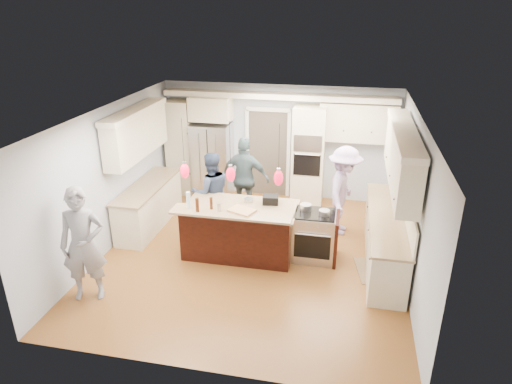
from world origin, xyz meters
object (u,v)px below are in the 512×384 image
refrigerator (212,160)px  island_range (315,236)px  person_far_left (211,192)px  person_bar_end (83,245)px  kitchen_island (240,229)px

refrigerator → island_range: (2.71, -2.49, -0.44)m
refrigerator → person_far_left: (0.51, -1.79, -0.05)m
person_far_left → refrigerator: bearing=-102.3°
island_range → person_bar_end: 4.00m
person_bar_end → person_far_left: (1.26, 2.65, -0.10)m
person_bar_end → person_far_left: person_bar_end is taller
island_range → person_bar_end: (-3.46, -1.95, 0.49)m
island_range → person_far_left: person_far_left is taller
kitchen_island → person_bar_end: bearing=-137.6°
refrigerator → person_bar_end: 4.50m
refrigerator → island_range: 3.71m
kitchen_island → person_bar_end: person_bar_end is taller
kitchen_island → island_range: (1.41, 0.08, -0.03)m
island_range → person_bar_end: size_ratio=0.48×
refrigerator → person_bar_end: (-0.75, -4.44, 0.05)m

